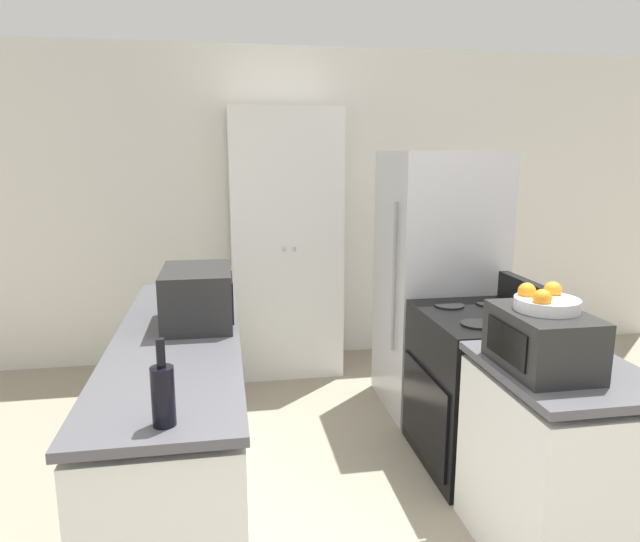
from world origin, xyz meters
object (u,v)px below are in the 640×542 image
wine_bottle (163,394)px  fruit_bowl (545,301)px  pantry_cabinet (285,243)px  refrigerator (437,282)px  microwave (198,296)px  stove (480,388)px  toaster_oven (542,340)px

wine_bottle → fruit_bowl: 1.52m
pantry_cabinet → refrigerator: 1.30m
refrigerator → microwave: 1.73m
microwave → wine_bottle: 1.14m
stove → microwave: (-1.54, 0.09, 0.58)m
wine_bottle → pantry_cabinet: bearing=75.7°
microwave → toaster_oven: size_ratio=1.13×
stove → refrigerator: size_ratio=0.59×
microwave → stove: bearing=-3.3°
microwave → toaster_oven: bearing=-32.2°
stove → fruit_bowl: size_ratio=4.04×
wine_bottle → toaster_oven: (1.47, 0.25, 0.01)m
pantry_cabinet → fruit_bowl: size_ratio=8.12×
pantry_cabinet → microwave: bearing=-111.6°
stove → fruit_bowl: (-0.13, -0.78, 0.71)m
stove → wine_bottle: (-1.61, -1.05, 0.54)m
refrigerator → wine_bottle: size_ratio=6.00×
pantry_cabinet → fruit_bowl: (0.79, -2.44, 0.12)m
pantry_cabinet → stove: pantry_cabinet is taller
stove → microwave: microwave is taller
pantry_cabinet → fruit_bowl: pantry_cabinet is taller
stove → fruit_bowl: fruit_bowl is taller
stove → microwave: size_ratio=2.05×
stove → fruit_bowl: 1.06m
pantry_cabinet → toaster_oven: bearing=-72.4°
stove → toaster_oven: toaster_oven is taller
microwave → fruit_bowl: size_ratio=1.97×
wine_bottle → toaster_oven: size_ratio=0.66×
refrigerator → microwave: bearing=-156.0°
pantry_cabinet → microwave: (-0.63, -1.58, -0.02)m
pantry_cabinet → wine_bottle: 2.80m
microwave → wine_bottle: size_ratio=1.72×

